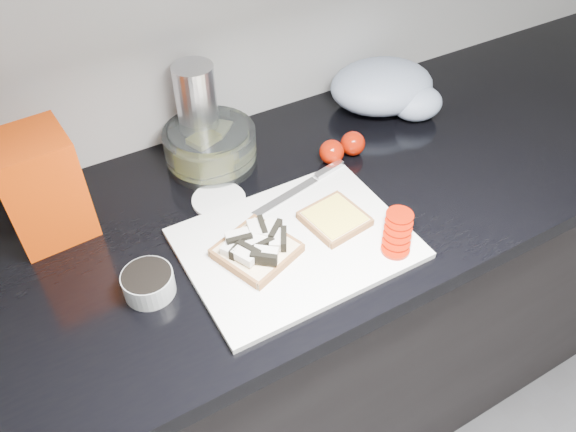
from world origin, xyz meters
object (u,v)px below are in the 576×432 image
object	(u,v)px
cutting_board	(296,243)
glass_bowl	(210,147)
steel_canister	(198,110)
bread_bag	(41,188)

from	to	relation	value
cutting_board	glass_bowl	xyz separation A→B (m)	(-0.03, 0.30, 0.03)
cutting_board	glass_bowl	distance (m)	0.31
glass_bowl	steel_canister	bearing A→B (deg)	89.55
glass_bowl	bread_bag	xyz separation A→B (m)	(-0.34, -0.04, 0.06)
bread_bag	steel_canister	xyz separation A→B (m)	(0.34, 0.09, -0.00)
glass_bowl	cutting_board	bearing A→B (deg)	-84.15
cutting_board	steel_canister	distance (m)	0.37
cutting_board	steel_canister	world-z (taller)	steel_canister
glass_bowl	bread_bag	bearing A→B (deg)	-172.95
bread_bag	cutting_board	bearing A→B (deg)	-39.33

